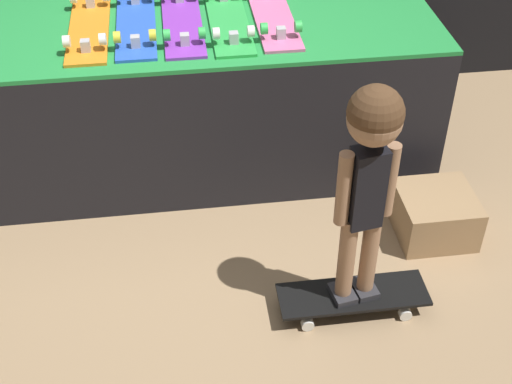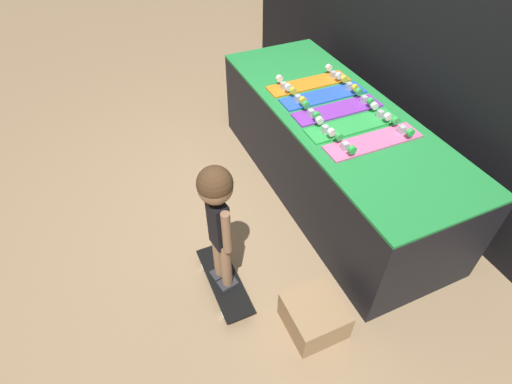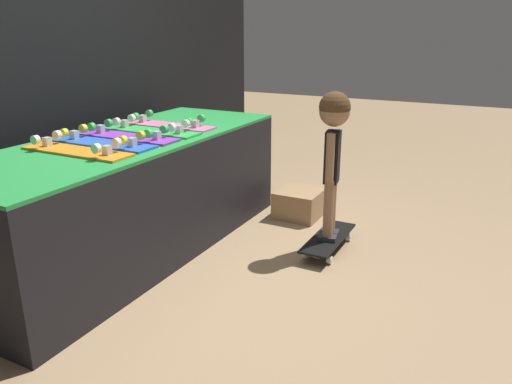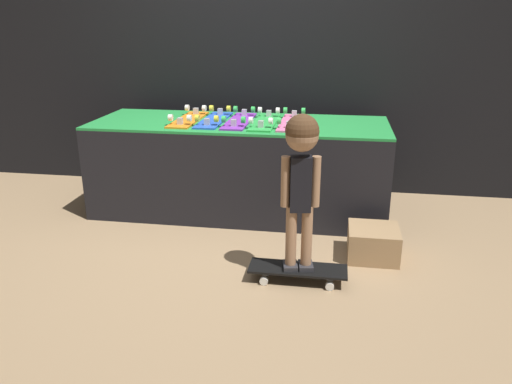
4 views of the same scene
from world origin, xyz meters
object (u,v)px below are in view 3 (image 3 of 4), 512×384
object	(u,v)px
skateboard_on_floor	(328,239)
child	(333,138)
skateboard_orange_on_rack	(76,150)
skateboard_green_on_rack	(151,130)
storage_box	(299,203)
skateboard_blue_on_rack	(103,142)
skateboard_purple_on_rack	(128,135)
skateboard_pink_on_rack	(168,124)

from	to	relation	value
skateboard_on_floor	child	bearing A→B (deg)	-45.00
skateboard_orange_on_rack	skateboard_green_on_rack	distance (m)	0.65
skateboard_on_floor	child	world-z (taller)	child
skateboard_green_on_rack	storage_box	xyz separation A→B (m)	(0.87, -0.73, -0.68)
skateboard_orange_on_rack	child	distance (m)	1.55
skateboard_blue_on_rack	storage_box	size ratio (longest dim) A/B	2.01
skateboard_orange_on_rack	skateboard_green_on_rack	xyz separation A→B (m)	(0.65, -0.01, 0.00)
skateboard_blue_on_rack	skateboard_on_floor	xyz separation A→B (m)	(0.81, -1.17, -0.72)
skateboard_on_floor	storage_box	world-z (taller)	storage_box
skateboard_green_on_rack	child	xyz separation A→B (m)	(0.38, -1.15, -0.02)
skateboard_blue_on_rack	skateboard_purple_on_rack	xyz separation A→B (m)	(0.22, -0.01, 0.00)
skateboard_pink_on_rack	child	size ratio (longest dim) A/B	0.71
skateboard_blue_on_rack	child	bearing A→B (deg)	-55.28
skateboard_orange_on_rack	storage_box	xyz separation A→B (m)	(1.51, -0.74, -0.68)
skateboard_pink_on_rack	child	bearing A→B (deg)	-82.00
skateboard_on_floor	skateboard_pink_on_rack	bearing A→B (deg)	98.00
skateboard_on_floor	storage_box	xyz separation A→B (m)	(0.49, 0.42, 0.04)
skateboard_pink_on_rack	storage_box	distance (m)	1.20
skateboard_pink_on_rack	skateboard_on_floor	distance (m)	1.38
skateboard_purple_on_rack	skateboard_pink_on_rack	distance (m)	0.43
child	storage_box	distance (m)	0.92
skateboard_blue_on_rack	storage_box	distance (m)	1.65
skateboard_green_on_rack	skateboard_blue_on_rack	bearing A→B (deg)	177.09
storage_box	child	bearing A→B (deg)	-139.53
skateboard_orange_on_rack	skateboard_blue_on_rack	xyz separation A→B (m)	(0.22, 0.01, 0.00)
skateboard_orange_on_rack	storage_box	world-z (taller)	skateboard_orange_on_rack
skateboard_green_on_rack	skateboard_on_floor	bearing A→B (deg)	-71.70
skateboard_on_floor	child	size ratio (longest dim) A/B	0.63
skateboard_blue_on_rack	child	xyz separation A→B (m)	(0.81, -1.17, -0.02)
skateboard_pink_on_rack	skateboard_on_floor	bearing A→B (deg)	-82.00
skateboard_pink_on_rack	skateboard_on_floor	world-z (taller)	skateboard_pink_on_rack
skateboard_on_floor	storage_box	size ratio (longest dim) A/B	1.80
skateboard_orange_on_rack	skateboard_pink_on_rack	bearing A→B (deg)	0.47
skateboard_blue_on_rack	skateboard_purple_on_rack	size ratio (longest dim) A/B	1.00
skateboard_pink_on_rack	storage_box	bearing A→B (deg)	-49.03
skateboard_pink_on_rack	storage_box	size ratio (longest dim) A/B	2.01
child	storage_box	world-z (taller)	child
child	skateboard_on_floor	bearing A→B (deg)	125.49
skateboard_orange_on_rack	skateboard_on_floor	world-z (taller)	skateboard_orange_on_rack
skateboard_green_on_rack	skateboard_pink_on_rack	world-z (taller)	same
skateboard_orange_on_rack	skateboard_green_on_rack	size ratio (longest dim) A/B	1.00
skateboard_purple_on_rack	skateboard_green_on_rack	distance (m)	0.22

